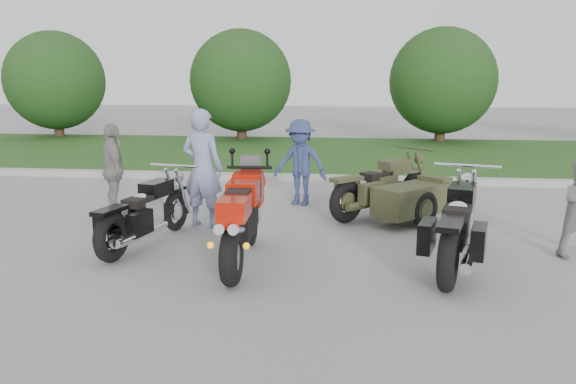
# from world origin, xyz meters

# --- Properties ---
(ground) EXTENTS (80.00, 80.00, 0.00)m
(ground) POSITION_xyz_m (0.00, 0.00, 0.00)
(ground) COLOR #9F9F99
(ground) RESTS_ON ground
(curb) EXTENTS (60.00, 0.30, 0.15)m
(curb) POSITION_xyz_m (0.00, 6.00, 0.07)
(curb) COLOR #A5A29B
(curb) RESTS_ON ground
(grass_strip) EXTENTS (60.00, 8.00, 0.14)m
(grass_strip) POSITION_xyz_m (0.00, 10.15, 0.07)
(grass_strip) COLOR #306121
(grass_strip) RESTS_ON ground
(tree_far_left) EXTENTS (3.60, 3.60, 4.00)m
(tree_far_left) POSITION_xyz_m (-10.00, 13.50, 2.19)
(tree_far_left) COLOR #3F2B1C
(tree_far_left) RESTS_ON ground
(tree_mid_left) EXTENTS (3.60, 3.60, 4.00)m
(tree_mid_left) POSITION_xyz_m (-3.00, 13.50, 2.19)
(tree_mid_left) COLOR #3F2B1C
(tree_mid_left) RESTS_ON ground
(tree_mid_right) EXTENTS (3.60, 3.60, 4.00)m
(tree_mid_right) POSITION_xyz_m (4.00, 13.50, 2.19)
(tree_mid_right) COLOR #3F2B1C
(tree_mid_right) RESTS_ON ground
(sportbike_red) EXTENTS (0.43, 2.25, 1.07)m
(sportbike_red) POSITION_xyz_m (-0.29, 0.16, 0.63)
(sportbike_red) COLOR black
(sportbike_red) RESTS_ON ground
(cruiser_left) EXTENTS (0.62, 2.21, 0.86)m
(cruiser_left) POSITION_xyz_m (-1.80, 0.75, 0.44)
(cruiser_left) COLOR black
(cruiser_left) RESTS_ON ground
(cruiser_right) EXTENTS (0.83, 2.47, 0.97)m
(cruiser_right) POSITION_xyz_m (2.35, 0.30, 0.50)
(cruiser_right) COLOR black
(cruiser_right) RESTS_ON ground
(cruiser_sidecar) EXTENTS (2.02, 2.15, 0.92)m
(cruiser_sidecar) POSITION_xyz_m (1.80, 2.63, 0.43)
(cruiser_sidecar) COLOR black
(cruiser_sidecar) RESTS_ON ground
(person_stripe) EXTENTS (0.77, 0.60, 1.85)m
(person_stripe) POSITION_xyz_m (-1.26, 1.92, 0.93)
(person_stripe) COLOR #8187B0
(person_stripe) RESTS_ON ground
(person_denim) EXTENTS (1.14, 0.85, 1.58)m
(person_denim) POSITION_xyz_m (0.10, 3.63, 0.79)
(person_denim) COLOR navy
(person_denim) RESTS_ON ground
(person_back) EXTENTS (0.84, 0.97, 1.57)m
(person_back) POSITION_xyz_m (-2.94, 2.43, 0.78)
(person_back) COLOR gray
(person_back) RESTS_ON ground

